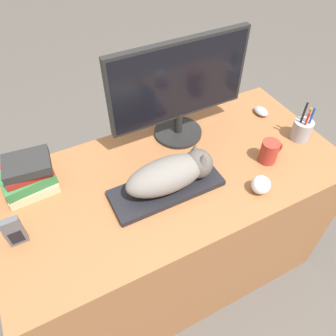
% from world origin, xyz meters
% --- Properties ---
extents(ground_plane, '(12.00, 12.00, 0.00)m').
position_xyz_m(ground_plane, '(0.00, 0.00, 0.00)').
color(ground_plane, '#4C4742').
extents(desk, '(1.39, 0.67, 0.78)m').
position_xyz_m(desk, '(0.00, 0.34, 0.39)').
color(desk, brown).
rests_on(desk, ground_plane).
extents(keyboard, '(0.43, 0.16, 0.02)m').
position_xyz_m(keyboard, '(-0.06, 0.27, 0.79)').
color(keyboard, black).
rests_on(keyboard, desk).
extents(cat, '(0.35, 0.14, 0.13)m').
position_xyz_m(cat, '(-0.03, 0.27, 0.86)').
color(cat, '#66605B').
rests_on(cat, keyboard).
extents(monitor, '(0.60, 0.21, 0.44)m').
position_xyz_m(monitor, '(0.13, 0.54, 1.02)').
color(monitor, black).
rests_on(monitor, desk).
extents(computer_mouse, '(0.05, 0.08, 0.03)m').
position_xyz_m(computer_mouse, '(0.55, 0.49, 0.79)').
color(computer_mouse, gray).
rests_on(computer_mouse, desk).
extents(coffee_mug, '(0.10, 0.07, 0.10)m').
position_xyz_m(coffee_mug, '(0.38, 0.23, 0.83)').
color(coffee_mug, '#9E2D23').
rests_on(coffee_mug, desk).
extents(pen_cup, '(0.08, 0.08, 0.19)m').
position_xyz_m(pen_cup, '(0.60, 0.27, 0.83)').
color(pen_cup, '#939399').
rests_on(pen_cup, desk).
extents(baseball, '(0.07, 0.07, 0.07)m').
position_xyz_m(baseball, '(0.25, 0.11, 0.81)').
color(baseball, silver).
rests_on(baseball, desk).
extents(phone, '(0.06, 0.03, 0.12)m').
position_xyz_m(phone, '(-0.60, 0.30, 0.84)').
color(phone, '#4C4C51').
rests_on(phone, desk).
extents(book_stack, '(0.20, 0.15, 0.14)m').
position_xyz_m(book_stack, '(-0.51, 0.52, 0.85)').
color(book_stack, '#C6B284').
rests_on(book_stack, desk).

